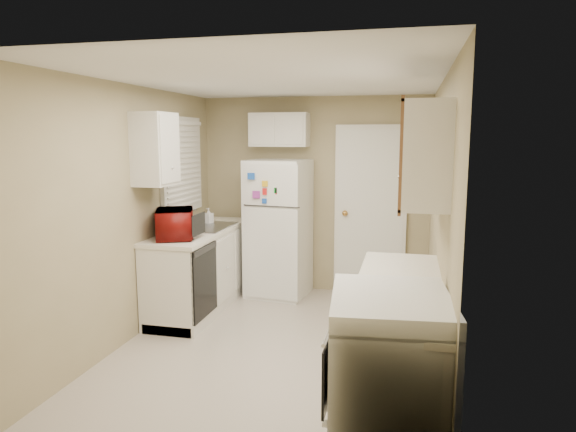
# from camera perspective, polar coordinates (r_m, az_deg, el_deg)

# --- Properties ---
(floor) EXTENTS (3.80, 3.80, 0.00)m
(floor) POSITION_cam_1_polar(r_m,az_deg,el_deg) (4.88, -1.40, -14.39)
(floor) COLOR beige
(floor) RESTS_ON ground
(ceiling) EXTENTS (3.80, 3.80, 0.00)m
(ceiling) POSITION_cam_1_polar(r_m,az_deg,el_deg) (4.50, -1.52, 14.92)
(ceiling) COLOR white
(ceiling) RESTS_ON floor
(wall_left) EXTENTS (3.80, 3.80, 0.00)m
(wall_left) POSITION_cam_1_polar(r_m,az_deg,el_deg) (5.07, -16.93, 0.27)
(wall_left) COLOR tan
(wall_left) RESTS_ON floor
(wall_right) EXTENTS (3.80, 3.80, 0.00)m
(wall_right) POSITION_cam_1_polar(r_m,az_deg,el_deg) (4.40, 16.47, -0.98)
(wall_right) COLOR tan
(wall_right) RESTS_ON floor
(wall_back) EXTENTS (2.80, 2.80, 0.00)m
(wall_back) POSITION_cam_1_polar(r_m,az_deg,el_deg) (6.38, 2.90, 2.33)
(wall_back) COLOR tan
(wall_back) RESTS_ON floor
(wall_front) EXTENTS (2.80, 2.80, 0.00)m
(wall_front) POSITION_cam_1_polar(r_m,az_deg,el_deg) (2.78, -11.53, -6.40)
(wall_front) COLOR tan
(wall_front) RESTS_ON floor
(left_counter) EXTENTS (0.60, 1.80, 0.90)m
(left_counter) POSITION_cam_1_polar(r_m,az_deg,el_deg) (5.88, -9.63, -5.79)
(left_counter) COLOR silver
(left_counter) RESTS_ON floor
(dishwasher) EXTENTS (0.03, 0.58, 0.72)m
(dishwasher) POSITION_cam_1_polar(r_m,az_deg,el_deg) (5.23, -9.26, -7.18)
(dishwasher) COLOR black
(dishwasher) RESTS_ON floor
(sink) EXTENTS (0.54, 0.74, 0.16)m
(sink) POSITION_cam_1_polar(r_m,az_deg,el_deg) (5.93, -9.17, -1.60)
(sink) COLOR gray
(sink) RESTS_ON left_counter
(microwave) EXTENTS (0.60, 0.48, 0.35)m
(microwave) POSITION_cam_1_polar(r_m,az_deg,el_deg) (5.32, -12.43, -0.81)
(microwave) COLOR maroon
(microwave) RESTS_ON left_counter
(soap_bottle) EXTENTS (0.11, 0.11, 0.19)m
(soap_bottle) POSITION_cam_1_polar(r_m,az_deg,el_deg) (6.13, -8.81, 0.09)
(soap_bottle) COLOR silver
(soap_bottle) RESTS_ON left_counter
(window_blinds) EXTENTS (0.10, 0.98, 1.08)m
(window_blinds) POSITION_cam_1_polar(r_m,az_deg,el_deg) (5.94, -11.67, 5.55)
(window_blinds) COLOR silver
(window_blinds) RESTS_ON wall_left
(upper_cabinet_left) EXTENTS (0.30, 0.45, 0.70)m
(upper_cabinet_left) POSITION_cam_1_polar(r_m,az_deg,el_deg) (5.14, -14.54, 7.20)
(upper_cabinet_left) COLOR silver
(upper_cabinet_left) RESTS_ON wall_left
(refrigerator) EXTENTS (0.75, 0.73, 1.65)m
(refrigerator) POSITION_cam_1_polar(r_m,az_deg,el_deg) (6.20, -1.04, -1.36)
(refrigerator) COLOR white
(refrigerator) RESTS_ON floor
(cabinet_over_fridge) EXTENTS (0.70, 0.30, 0.40)m
(cabinet_over_fridge) POSITION_cam_1_polar(r_m,az_deg,el_deg) (6.27, -0.94, 9.55)
(cabinet_over_fridge) COLOR silver
(cabinet_over_fridge) RESTS_ON wall_back
(interior_door) EXTENTS (0.86, 0.06, 2.08)m
(interior_door) POSITION_cam_1_polar(r_m,az_deg,el_deg) (6.27, 9.12, 0.46)
(interior_door) COLOR white
(interior_door) RESTS_ON floor
(right_counter) EXTENTS (0.60, 2.00, 0.90)m
(right_counter) POSITION_cam_1_polar(r_m,az_deg,el_deg) (3.83, 11.99, -13.99)
(right_counter) COLOR silver
(right_counter) RESTS_ON floor
(stove) EXTENTS (0.76, 0.90, 1.02)m
(stove) POSITION_cam_1_polar(r_m,az_deg,el_deg) (3.26, 11.12, -17.00)
(stove) COLOR white
(stove) RESTS_ON floor
(upper_cabinet_right) EXTENTS (0.30, 1.20, 0.70)m
(upper_cabinet_right) POSITION_cam_1_polar(r_m,az_deg,el_deg) (3.83, 15.01, 6.71)
(upper_cabinet_right) COLOR silver
(upper_cabinet_right) RESTS_ON wall_right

